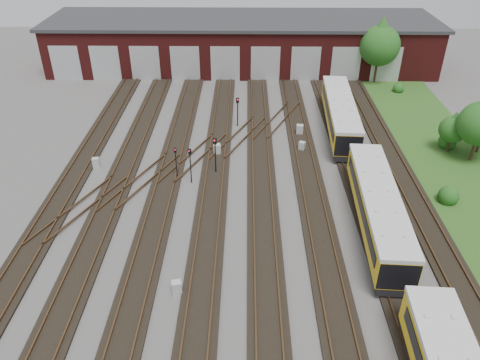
{
  "coord_description": "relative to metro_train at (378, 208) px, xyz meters",
  "views": [
    {
      "loc": [
        0.65,
        -22.94,
        21.21
      ],
      "look_at": [
        0.22,
        7.31,
        2.0
      ],
      "focal_mm": 35.0,
      "sensor_mm": 36.0,
      "label": 1
    }
  ],
  "objects": [
    {
      "name": "maintenance_shed",
      "position": [
        -10.01,
        35.97,
        1.39
      ],
      "size": [
        51.0,
        12.5,
        6.35
      ],
      "color": "#501414",
      "rests_on": "ground"
    },
    {
      "name": "bush_2",
      "position": [
        8.92,
        26.52,
        -1.16
      ],
      "size": [
        1.31,
        1.31,
        1.31
      ],
      "primitive_type": "sphere",
      "color": "#194C15",
      "rests_on": "ground"
    },
    {
      "name": "bush_0",
      "position": [
        6.54,
        3.46,
        -1.01
      ],
      "size": [
        1.61,
        1.61,
        1.61
      ],
      "primitive_type": "sphere",
      "color": "#194C15",
      "rests_on": "ground"
    },
    {
      "name": "bush_1",
      "position": [
        9.75,
        12.64,
        -0.97
      ],
      "size": [
        1.69,
        1.69,
        1.69
      ],
      "primitive_type": "sphere",
      "color": "#194C15",
      "rests_on": "ground"
    },
    {
      "name": "relay_cabinet_1",
      "position": [
        -12.01,
        10.8,
        -1.28
      ],
      "size": [
        0.74,
        0.66,
        1.08
      ],
      "primitive_type": "cube",
      "rotation": [
        0.0,
        0.0,
        0.2
      ],
      "color": "#B4B7B9",
      "rests_on": "ground"
    },
    {
      "name": "tree_3",
      "position": [
        9.48,
        11.66,
        0.81
      ],
      "size": [
        2.47,
        2.47,
        4.1
      ],
      "color": "#362718",
      "rests_on": "ground"
    },
    {
      "name": "ground",
      "position": [
        -10.0,
        -4.0,
        -1.82
      ],
      "size": [
        120.0,
        120.0,
        0.0
      ],
      "primitive_type": "plane",
      "color": "#484543",
      "rests_on": "ground"
    },
    {
      "name": "relay_cabinet_2",
      "position": [
        -13.48,
        -6.57,
        -1.33
      ],
      "size": [
        0.69,
        0.62,
        0.96
      ],
      "primitive_type": "cube",
      "rotation": [
        0.0,
        0.0,
        0.28
      ],
      "color": "#B4B7B9",
      "rests_on": "ground"
    },
    {
      "name": "signal_mast_3",
      "position": [
        -11.92,
        7.49,
        0.38
      ],
      "size": [
        0.31,
        0.29,
        3.43
      ],
      "rotation": [
        0.0,
        0.0,
        -0.26
      ],
      "color": "black",
      "rests_on": "ground"
    },
    {
      "name": "tree_0",
      "position": [
        6.81,
        29.89,
        3.37
      ],
      "size": [
        4.87,
        4.87,
        8.08
      ],
      "color": "#362718",
      "rests_on": "ground"
    },
    {
      "name": "track_network",
      "position": [
        -10.17,
        -3.42,
        -1.71
      ],
      "size": [
        30.4,
        70.0,
        0.33
      ],
      "color": "black",
      "rests_on": "ground"
    },
    {
      "name": "metro_train",
      "position": [
        0.0,
        0.0,
        0.0
      ],
      "size": [
        3.37,
        46.16,
        2.9
      ],
      "rotation": [
        0.0,
        0.0,
        -0.06
      ],
      "color": "black",
      "rests_on": "ground"
    },
    {
      "name": "signal_mast_1",
      "position": [
        -15.17,
        6.73,
        0.03
      ],
      "size": [
        0.22,
        0.21,
        2.9
      ],
      "rotation": [
        0.0,
        0.0,
        0.09
      ],
      "color": "black",
      "rests_on": "ground"
    },
    {
      "name": "relay_cabinet_4",
      "position": [
        -4.01,
        14.99,
        -1.28
      ],
      "size": [
        0.7,
        0.6,
        1.07
      ],
      "primitive_type": "cube",
      "rotation": [
        0.0,
        0.0,
        -0.1
      ],
      "color": "#B4B7B9",
      "rests_on": "ground"
    },
    {
      "name": "relay_cabinet_0",
      "position": [
        -22.5,
        8.32,
        -1.34
      ],
      "size": [
        0.62,
        0.54,
        0.96
      ],
      "primitive_type": "cube",
      "rotation": [
        0.0,
        0.0,
        0.11
      ],
      "color": "#B4B7B9",
      "rests_on": "ground"
    },
    {
      "name": "grass_verge",
      "position": [
        9.0,
        6.0,
        -1.79
      ],
      "size": [
        8.0,
        55.0,
        0.05
      ],
      "primitive_type": "cube",
      "color": "#23511B",
      "rests_on": "ground"
    },
    {
      "name": "signal_mast_2",
      "position": [
        -10.21,
        16.92,
        0.19
      ],
      "size": [
        0.31,
        0.29,
        3.1
      ],
      "rotation": [
        0.0,
        0.0,
        0.27
      ],
      "color": "black",
      "rests_on": "ground"
    },
    {
      "name": "relay_cabinet_3",
      "position": [
        -4.11,
        11.7,
        -1.36
      ],
      "size": [
        0.69,
        0.64,
        0.91
      ],
      "primitive_type": "cube",
      "rotation": [
        0.0,
        0.0,
        -0.43
      ],
      "color": "#B4B7B9",
      "rests_on": "ground"
    },
    {
      "name": "signal_mast_0",
      "position": [
        -13.88,
        5.98,
        0.23
      ],
      "size": [
        0.27,
        0.26,
        3.22
      ],
      "rotation": [
        0.0,
        0.0,
        -0.4
      ],
      "color": "black",
      "rests_on": "ground"
    }
  ]
}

